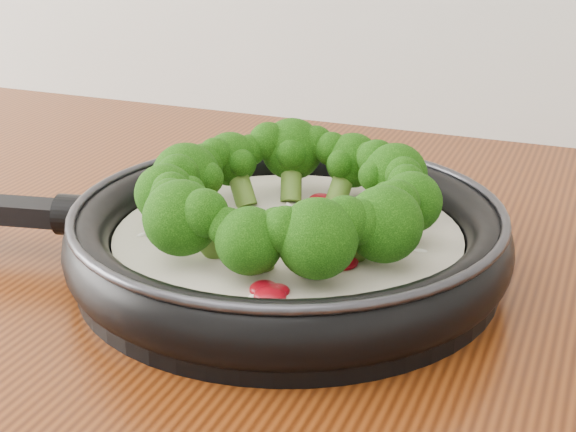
% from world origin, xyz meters
% --- Properties ---
extents(skillet, '(0.57, 0.41, 0.10)m').
position_xyz_m(skillet, '(0.13, 1.05, 0.94)').
color(skillet, black).
rests_on(skillet, counter).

